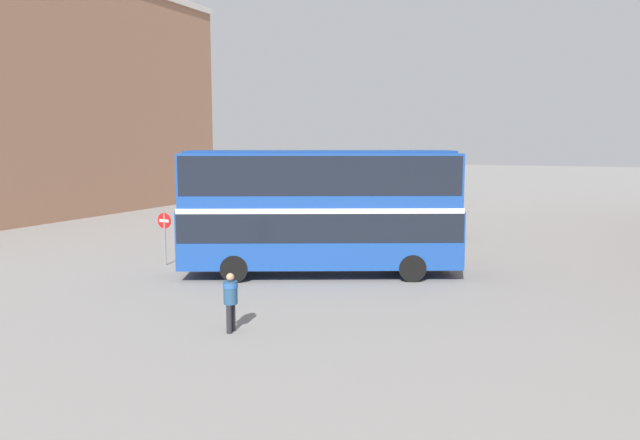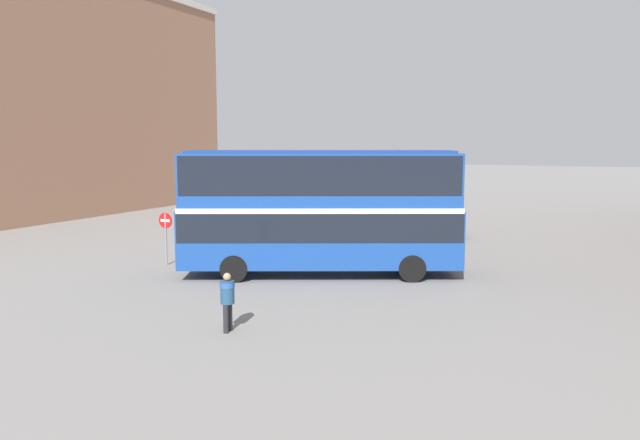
{
  "view_description": "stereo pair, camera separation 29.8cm",
  "coord_description": "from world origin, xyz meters",
  "px_view_note": "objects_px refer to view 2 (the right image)",
  "views": [
    {
      "loc": [
        11.39,
        -22.88,
        5.22
      ],
      "look_at": [
        1.7,
        -0.95,
        2.2
      ],
      "focal_mm": 35.0,
      "sensor_mm": 36.0,
      "label": 1
    },
    {
      "loc": [
        11.66,
        -22.75,
        5.22
      ],
      "look_at": [
        1.7,
        -0.95,
        2.2
      ],
      "focal_mm": 35.0,
      "sensor_mm": 36.0,
      "label": 2
    }
  ],
  "objects_px": {
    "pedestrian_foreground": "(227,296)",
    "parked_car_kerb_near": "(424,223)",
    "no_entry_sign": "(166,229)",
    "parked_car_kerb_far": "(384,206)",
    "double_decker_bus": "(320,205)"
  },
  "relations": [
    {
      "from": "pedestrian_foreground",
      "to": "parked_car_kerb_near",
      "type": "bearing_deg",
      "value": -99.47
    },
    {
      "from": "double_decker_bus",
      "to": "pedestrian_foreground",
      "type": "bearing_deg",
      "value": -109.62
    },
    {
      "from": "parked_car_kerb_near",
      "to": "pedestrian_foreground",
      "type": "bearing_deg",
      "value": 76.09
    },
    {
      "from": "parked_car_kerb_near",
      "to": "parked_car_kerb_far",
      "type": "distance_m",
      "value": 8.68
    },
    {
      "from": "parked_car_kerb_far",
      "to": "double_decker_bus",
      "type": "bearing_deg",
      "value": -68.04
    },
    {
      "from": "parked_car_kerb_near",
      "to": "no_entry_sign",
      "type": "relative_size",
      "value": 1.93
    },
    {
      "from": "pedestrian_foreground",
      "to": "parked_car_kerb_far",
      "type": "distance_m",
      "value": 26.93
    },
    {
      "from": "double_decker_bus",
      "to": "parked_car_kerb_near",
      "type": "bearing_deg",
      "value": 60.14
    },
    {
      "from": "double_decker_bus",
      "to": "no_entry_sign",
      "type": "bearing_deg",
      "value": 161.46
    },
    {
      "from": "parked_car_kerb_near",
      "to": "no_entry_sign",
      "type": "distance_m",
      "value": 14.7
    },
    {
      "from": "parked_car_kerb_far",
      "to": "no_entry_sign",
      "type": "xyz_separation_m",
      "value": [
        -3.1,
        -19.65,
        0.75
      ]
    },
    {
      "from": "parked_car_kerb_far",
      "to": "no_entry_sign",
      "type": "distance_m",
      "value": 19.91
    },
    {
      "from": "pedestrian_foreground",
      "to": "double_decker_bus",
      "type": "bearing_deg",
      "value": -93.29
    },
    {
      "from": "pedestrian_foreground",
      "to": "parked_car_kerb_near",
      "type": "distance_m",
      "value": 19.31
    },
    {
      "from": "pedestrian_foreground",
      "to": "parked_car_kerb_far",
      "type": "relative_size",
      "value": 0.33
    }
  ]
}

